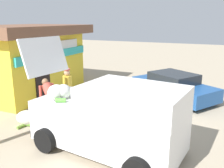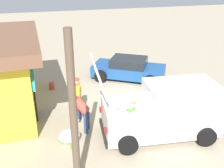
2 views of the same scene
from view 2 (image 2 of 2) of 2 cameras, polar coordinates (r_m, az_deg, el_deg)
name	(u,v)px [view 2 (image 2 of 2)]	position (r m, az deg, el deg)	size (l,w,h in m)	color
ground_plane	(122,101)	(12.17, 2.24, -3.64)	(60.00, 60.00, 0.00)	tan
delivery_van	(164,110)	(9.57, 11.24, -5.65)	(2.56, 4.59, 3.00)	white
parked_sedan	(129,69)	(14.46, 3.66, 3.35)	(3.54, 4.22, 1.18)	#1E4C8C
vendor_standing	(77,95)	(10.52, -7.63, -2.46)	(0.56, 0.39, 1.71)	navy
customer_bending	(82,109)	(9.62, -6.65, -5.56)	(0.64, 0.71, 1.51)	navy
unloaded_banana_pile	(70,136)	(9.43, -9.27, -11.22)	(1.02, 0.84, 0.49)	silver
paint_bucket	(52,86)	(13.59, -13.04, -0.38)	(0.28, 0.28, 0.37)	#BF3F33
utility_pole	(74,116)	(6.63, -8.42, -7.02)	(0.20, 0.20, 4.44)	brown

